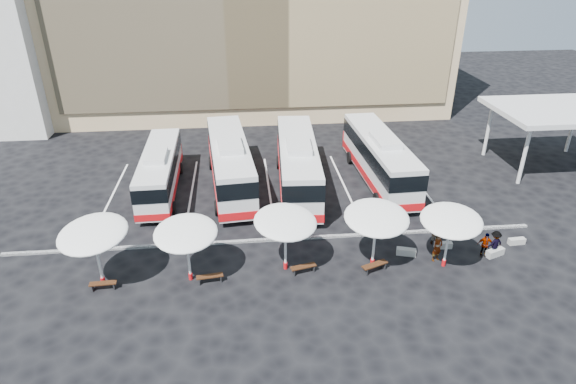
{
  "coord_description": "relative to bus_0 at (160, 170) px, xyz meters",
  "views": [
    {
      "loc": [
        -1.92,
        -25.72,
        16.91
      ],
      "look_at": [
        1.0,
        3.0,
        2.2
      ],
      "focal_mm": 30.0,
      "sensor_mm": 36.0,
      "label": 1
    }
  ],
  "objects": [
    {
      "name": "passenger_0",
      "position": [
        17.67,
        -11.08,
        -0.89
      ],
      "size": [
        0.78,
        0.66,
        1.83
      ],
      "primitive_type": "imported",
      "rotation": [
        0.0,
        0.0,
        0.4
      ],
      "color": "black",
      "rests_on": "ground"
    },
    {
      "name": "sunshade_0",
      "position": [
        -1.82,
        -11.44,
        1.49
      ],
      "size": [
        4.81,
        4.84,
        3.88
      ],
      "rotation": [
        0.0,
        0.0,
        -0.37
      ],
      "color": "silver",
      "rests_on": "ground"
    },
    {
      "name": "sunshade_1",
      "position": [
        3.05,
        -11.52,
        1.29
      ],
      "size": [
        3.59,
        3.63,
        3.64
      ],
      "rotation": [
        0.0,
        0.0,
        0.03
      ],
      "color": "silver",
      "rests_on": "ground"
    },
    {
      "name": "bus_2",
      "position": [
        10.51,
        -0.43,
        0.34
      ],
      "size": [
        3.66,
        13.38,
        4.2
      ],
      "rotation": [
        0.0,
        0.0,
        -0.06
      ],
      "color": "silver",
      "rests_on": "ground"
    },
    {
      "name": "conc_bench_3",
      "position": [
        23.47,
        -9.89,
        -1.61
      ],
      "size": [
        1.08,
        0.42,
        0.4
      ],
      "primitive_type": "cube",
      "rotation": [
        0.0,
        0.0,
        0.06
      ],
      "color": "gray",
      "rests_on": "ground"
    },
    {
      "name": "bus_3",
      "position": [
        17.12,
        0.23,
        0.28
      ],
      "size": [
        3.34,
        12.94,
        4.08
      ],
      "rotation": [
        0.0,
        0.0,
        0.04
      ],
      "color": "silver",
      "rests_on": "ground"
    },
    {
      "name": "bus_0",
      "position": [
        0.0,
        0.0,
        0.0
      ],
      "size": [
        2.77,
        11.19,
        3.54
      ],
      "rotation": [
        0.0,
        0.0,
        0.02
      ],
      "color": "silver",
      "rests_on": "ground"
    },
    {
      "name": "conc_bench_1",
      "position": [
        18.63,
        -9.87,
        -1.6
      ],
      "size": [
        1.1,
        0.41,
        0.41
      ],
      "primitive_type": "cube",
      "rotation": [
        0.0,
        0.0,
        -0.05
      ],
      "color": "gray",
      "rests_on": "ground"
    },
    {
      "name": "ground",
      "position": [
        8.25,
        -8.44,
        -1.81
      ],
      "size": [
        120.0,
        120.0,
        0.0
      ],
      "primitive_type": "plane",
      "color": "black",
      "rests_on": "ground"
    },
    {
      "name": "sunshade_4",
      "position": [
        17.92,
        -11.7,
        1.3
      ],
      "size": [
        4.49,
        4.52,
        3.65
      ],
      "rotation": [
        0.0,
        0.0,
        -0.35
      ],
      "color": "silver",
      "rests_on": "ground"
    },
    {
      "name": "passenger_1",
      "position": [
        18.27,
        -9.33,
        -0.95
      ],
      "size": [
        1.04,
        1.05,
        1.71
      ],
      "primitive_type": "imported",
      "rotation": [
        0.0,
        0.0,
        2.33
      ],
      "color": "black",
      "rests_on": "ground"
    },
    {
      "name": "wood_bench_3",
      "position": [
        13.67,
        -11.82,
        -1.42
      ],
      "size": [
        1.67,
        1.01,
        0.5
      ],
      "rotation": [
        0.0,
        0.0,
        0.38
      ],
      "color": "black",
      "rests_on": "ground"
    },
    {
      "name": "wood_bench_0",
      "position": [
        -1.67,
        -11.94,
        -1.47
      ],
      "size": [
        1.47,
        0.46,
        0.45
      ],
      "rotation": [
        0.0,
        0.0,
        0.05
      ],
      "color": "black",
      "rests_on": "ground"
    },
    {
      "name": "bus_1",
      "position": [
        5.32,
        0.3,
        0.31
      ],
      "size": [
        3.95,
        13.28,
        4.15
      ],
      "rotation": [
        0.0,
        0.0,
        0.09
      ],
      "color": "silver",
      "rests_on": "ground"
    },
    {
      "name": "wood_bench_2",
      "position": [
        9.52,
        -11.55,
        -1.45
      ],
      "size": [
        1.57,
        0.76,
        0.47
      ],
      "rotation": [
        0.0,
        0.0,
        0.25
      ],
      "color": "black",
      "rests_on": "ground"
    },
    {
      "name": "conc_bench_0",
      "position": [
        16.05,
        -10.37,
        -1.59
      ],
      "size": [
        1.23,
        0.73,
        0.44
      ],
      "primitive_type": "cube",
      "rotation": [
        0.0,
        0.0,
        -0.31
      ],
      "color": "gray",
      "rests_on": "ground"
    },
    {
      "name": "passenger_3",
      "position": [
        21.36,
        -10.9,
        -0.98
      ],
      "size": [
        1.19,
        0.86,
        1.66
      ],
      "primitive_type": "imported",
      "rotation": [
        0.0,
        0.0,
        3.39
      ],
      "color": "black",
      "rests_on": "ground"
    },
    {
      "name": "conc_bench_2",
      "position": [
        21.45,
        -11.02,
        -1.58
      ],
      "size": [
        1.28,
        0.81,
        0.46
      ],
      "primitive_type": "cube",
      "rotation": [
        0.0,
        0.0,
        0.36
      ],
      "color": "gray",
      "rests_on": "ground"
    },
    {
      "name": "sunshade_2",
      "position": [
        8.53,
        -11.03,
        1.38
      ],
      "size": [
        4.72,
        4.74,
        3.75
      ],
      "rotation": [
        0.0,
        0.0,
        0.41
      ],
      "color": "silver",
      "rests_on": "ground"
    },
    {
      "name": "bay_lines",
      "position": [
        8.25,
        -0.44,
        -1.8
      ],
      "size": [
        24.15,
        12.0,
        0.01
      ],
      "color": "white",
      "rests_on": "ground"
    },
    {
      "name": "curb_divider",
      "position": [
        8.25,
        -7.94,
        -1.73
      ],
      "size": [
        34.0,
        0.25,
        0.15
      ],
      "primitive_type": "cube",
      "color": "black",
      "rests_on": "ground"
    },
    {
      "name": "service_canopy",
      "position": [
        32.25,
        1.56,
        3.06
      ],
      "size": [
        10.0,
        8.0,
        5.2
      ],
      "color": "silver",
      "rests_on": "ground"
    },
    {
      "name": "sunshade_3",
      "position": [
        13.69,
        -11.27,
        1.48
      ],
      "size": [
        4.05,
        4.1,
        3.87
      ],
      "rotation": [
        0.0,
        0.0,
        -0.1
      ],
      "color": "silver",
      "rests_on": "ground"
    },
    {
      "name": "wood_bench_1",
      "position": [
        4.16,
        -11.91,
        -1.46
      ],
      "size": [
        1.53,
        0.58,
        0.46
      ],
      "rotation": [
        0.0,
        0.0,
        0.12
      ],
      "color": "black",
      "rests_on": "ground"
    },
    {
      "name": "passenger_2",
      "position": [
        20.73,
        -10.95,
        -1.01
      ],
      "size": [
        1.0,
        0.55,
        1.6
      ],
      "primitive_type": "imported",
      "rotation": [
        0.0,
        0.0,
        -0.18
      ],
      "color": "black",
      "rests_on": "ground"
    }
  ]
}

